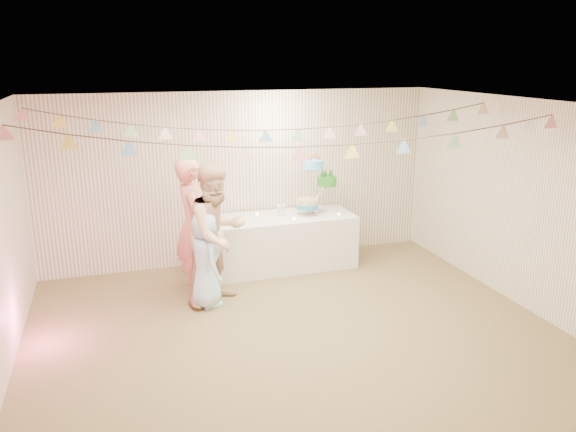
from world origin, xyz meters
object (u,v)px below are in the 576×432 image
object	(u,v)px
cake_stand	(317,188)
person_child	(206,259)
person_adult_b	(217,234)
person_adult_a	(193,225)
table	(283,241)

from	to	relation	value
cake_stand	person_child	size ratio (longest dim) A/B	0.68
person_adult_b	cake_stand	bearing A→B (deg)	-0.36
person_adult_a	person_child	size ratio (longest dim) A/B	1.49
cake_stand	person_adult_a	size ratio (longest dim) A/B	0.46
table	person_adult_b	bearing A→B (deg)	-141.19
table	person_child	xyz separation A→B (m)	(-1.34, -1.02, 0.22)
person_adult_a	person_adult_b	size ratio (longest dim) A/B	1.01
person_adult_a	person_adult_b	distance (m)	0.51
person_adult_a	person_child	world-z (taller)	person_adult_a
table	person_adult_b	distance (m)	1.58
person_adult_b	table	bearing A→B (deg)	8.54
table	person_child	size ratio (longest dim) A/B	1.70
person_adult_a	person_adult_b	bearing A→B (deg)	-151.02
table	person_adult_a	world-z (taller)	person_adult_a
person_child	table	bearing A→B (deg)	-63.35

